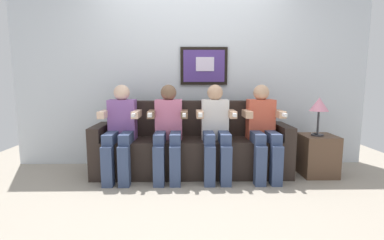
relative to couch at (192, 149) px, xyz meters
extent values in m
plane|color=#9E9384|center=(0.00, -0.33, -0.31)|extent=(6.22, 6.22, 0.00)
cube|color=silver|center=(0.00, 0.44, 0.99)|extent=(4.79, 0.05, 2.60)
cube|color=black|center=(0.17, 0.40, 1.04)|extent=(0.63, 0.03, 0.50)
cube|color=#4C337F|center=(0.17, 0.38, 1.04)|extent=(0.55, 0.02, 0.42)
cube|color=silver|center=(0.18, 0.37, 1.06)|extent=(0.24, 0.02, 0.18)
cube|color=#2D231E|center=(0.00, -0.04, -0.09)|extent=(2.11, 0.58, 0.45)
cube|color=#2D231E|center=(0.00, 0.18, 0.36)|extent=(2.11, 0.14, 0.45)
cube|color=#2D231E|center=(-1.12, -0.04, 0.00)|extent=(0.14, 0.58, 0.62)
cube|color=#2D231E|center=(1.12, -0.04, 0.00)|extent=(0.14, 0.58, 0.62)
cube|color=#8C59A5|center=(-0.84, -0.05, 0.38)|extent=(0.32, 0.20, 0.48)
sphere|color=beige|center=(-0.84, -0.05, 0.70)|extent=(0.19, 0.19, 0.19)
cube|color=#38476B|center=(-0.93, -0.25, 0.20)|extent=(0.12, 0.40, 0.12)
cube|color=#38476B|center=(-0.75, -0.25, 0.20)|extent=(0.12, 0.40, 0.12)
cube|color=#38476B|center=(-0.93, -0.45, -0.09)|extent=(0.12, 0.12, 0.45)
cube|color=#38476B|center=(-0.75, -0.45, -0.09)|extent=(0.12, 0.12, 0.45)
cube|color=beige|center=(-1.03, -0.17, 0.46)|extent=(0.08, 0.28, 0.08)
cube|color=beige|center=(-0.65, -0.17, 0.46)|extent=(0.08, 0.28, 0.08)
cube|color=white|center=(-0.65, -0.33, 0.47)|extent=(0.04, 0.13, 0.04)
cube|color=pink|center=(-0.28, -0.05, 0.38)|extent=(0.32, 0.20, 0.48)
sphere|color=brown|center=(-0.28, -0.05, 0.70)|extent=(0.19, 0.19, 0.19)
cube|color=#38476B|center=(-0.37, -0.25, 0.20)|extent=(0.12, 0.40, 0.12)
cube|color=#38476B|center=(-0.19, -0.25, 0.20)|extent=(0.12, 0.40, 0.12)
cube|color=#38476B|center=(-0.37, -0.45, -0.09)|extent=(0.12, 0.12, 0.45)
cube|color=#38476B|center=(-0.19, -0.45, -0.09)|extent=(0.12, 0.12, 0.45)
cube|color=brown|center=(-0.47, -0.17, 0.46)|extent=(0.08, 0.28, 0.08)
cube|color=brown|center=(-0.09, -0.17, 0.46)|extent=(0.08, 0.28, 0.08)
cube|color=white|center=(-0.09, -0.33, 0.47)|extent=(0.04, 0.13, 0.04)
cube|color=white|center=(-0.47, -0.33, 0.47)|extent=(0.04, 0.10, 0.04)
cube|color=white|center=(0.28, -0.05, 0.38)|extent=(0.32, 0.20, 0.48)
sphere|color=tan|center=(0.28, -0.05, 0.70)|extent=(0.19, 0.19, 0.19)
cube|color=#38476B|center=(0.19, -0.25, 0.20)|extent=(0.12, 0.40, 0.12)
cube|color=#38476B|center=(0.37, -0.25, 0.20)|extent=(0.12, 0.40, 0.12)
cube|color=#38476B|center=(0.19, -0.45, -0.09)|extent=(0.12, 0.12, 0.45)
cube|color=#38476B|center=(0.37, -0.45, -0.09)|extent=(0.12, 0.12, 0.45)
cube|color=tan|center=(0.09, -0.17, 0.46)|extent=(0.08, 0.28, 0.08)
cube|color=tan|center=(0.47, -0.17, 0.46)|extent=(0.08, 0.28, 0.08)
cube|color=white|center=(0.47, -0.33, 0.47)|extent=(0.04, 0.13, 0.04)
cube|color=white|center=(0.09, -0.33, 0.47)|extent=(0.04, 0.10, 0.04)
cube|color=#D8593F|center=(0.84, -0.05, 0.38)|extent=(0.32, 0.20, 0.48)
sphere|color=tan|center=(0.84, -0.05, 0.70)|extent=(0.19, 0.19, 0.19)
cube|color=#38476B|center=(0.75, -0.25, 0.20)|extent=(0.12, 0.40, 0.12)
cube|color=#38476B|center=(0.93, -0.25, 0.20)|extent=(0.12, 0.40, 0.12)
cube|color=#38476B|center=(0.75, -0.45, -0.09)|extent=(0.12, 0.12, 0.45)
cube|color=#38476B|center=(0.93, -0.45, -0.09)|extent=(0.12, 0.12, 0.45)
cube|color=tan|center=(0.65, -0.17, 0.46)|extent=(0.08, 0.28, 0.08)
cube|color=tan|center=(1.03, -0.17, 0.46)|extent=(0.08, 0.28, 0.08)
cube|color=white|center=(1.03, -0.33, 0.47)|extent=(0.04, 0.13, 0.04)
cube|color=brown|center=(1.54, -0.11, -0.06)|extent=(0.40, 0.40, 0.50)
cylinder|color=#333338|center=(1.51, -0.14, 0.20)|extent=(0.14, 0.14, 0.02)
cylinder|color=#333338|center=(1.51, -0.14, 0.35)|extent=(0.02, 0.02, 0.28)
cone|color=pink|center=(1.51, -0.14, 0.57)|extent=(0.22, 0.22, 0.16)
cube|color=white|center=(1.49, -0.12, 0.20)|extent=(0.04, 0.13, 0.02)
camera|label=1|loc=(-0.06, -3.46, 0.85)|focal=26.45mm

